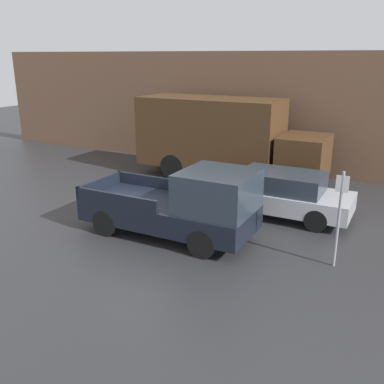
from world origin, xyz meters
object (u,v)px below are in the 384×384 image
delivery_truck (222,136)px  parking_sign (339,214)px  car (278,193)px  newspaper_box (205,153)px  pickup_truck (183,205)px

delivery_truck → parking_sign: 8.35m
car → newspaper_box: size_ratio=4.32×
car → parking_sign: parking_sign is taller
car → delivery_truck: delivery_truck is taller
pickup_truck → delivery_truck: 6.47m
pickup_truck → car: bearing=58.1°
car → delivery_truck: bearing=136.9°
pickup_truck → newspaper_box: size_ratio=4.62×
pickup_truck → car: size_ratio=1.07×
pickup_truck → car: pickup_truck is taller
parking_sign → newspaper_box: size_ratio=2.24×
car → delivery_truck: 4.83m
pickup_truck → car: (1.87, 3.00, -0.21)m
parking_sign → newspaper_box: bearing=133.1°
parking_sign → pickup_truck: bearing=-177.6°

